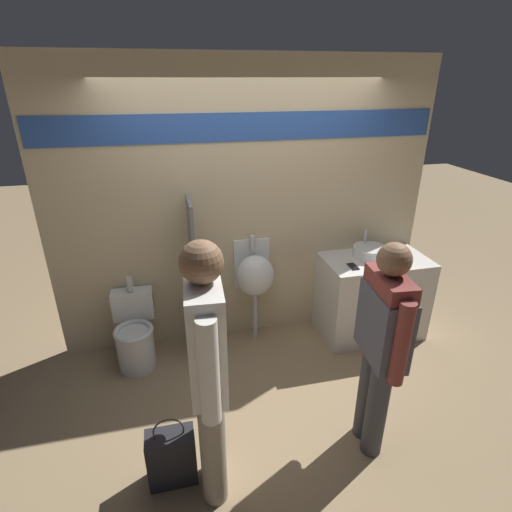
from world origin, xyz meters
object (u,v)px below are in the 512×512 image
at_px(cell_phone, 353,266).
at_px(toilet, 135,336).
at_px(urinal_near_counter, 255,275).
at_px(person_with_lanyard, 208,368).
at_px(sink_basin, 369,252).
at_px(shopping_bag, 172,457).
at_px(person_in_vest, 382,338).

bearing_deg(cell_phone, toilet, 176.07).
relative_size(urinal_near_counter, person_with_lanyard, 0.63).
height_order(sink_basin, shopping_bag, sink_basin).
relative_size(sink_basin, cell_phone, 2.37).
distance_m(urinal_near_counter, toilet, 1.26).
distance_m(cell_phone, urinal_near_counter, 0.95).
height_order(urinal_near_counter, person_in_vest, person_in_vest).
xyz_separation_m(urinal_near_counter, toilet, (-1.18, -0.13, -0.43)).
relative_size(cell_phone, toilet, 0.17).
xyz_separation_m(cell_phone, urinal_near_counter, (-0.90, 0.28, -0.13)).
xyz_separation_m(urinal_near_counter, person_with_lanyard, (-0.63, -1.56, 0.25)).
bearing_deg(cell_phone, shopping_bag, -146.70).
relative_size(cell_phone, shopping_bag, 0.26).
distance_m(cell_phone, person_in_vest, 1.25).
relative_size(sink_basin, urinal_near_counter, 0.30).
xyz_separation_m(cell_phone, person_with_lanyard, (-1.53, -1.28, 0.12)).
height_order(cell_phone, person_in_vest, person_in_vest).
bearing_deg(person_in_vest, person_with_lanyard, 99.37).
bearing_deg(cell_phone, person_with_lanyard, -140.11).
relative_size(toilet, shopping_bag, 1.51).
height_order(sink_basin, person_in_vest, person_in_vest).
bearing_deg(person_with_lanyard, cell_phone, -46.78).
relative_size(sink_basin, person_with_lanyard, 0.19).
bearing_deg(person_in_vest, toilet, 56.98).
relative_size(sink_basin, toilet, 0.40).
xyz_separation_m(toilet, person_in_vest, (1.70, -1.34, 0.64)).
bearing_deg(shopping_bag, urinal_near_counter, 58.30).
bearing_deg(shopping_bag, person_in_vest, -0.56).
relative_size(cell_phone, urinal_near_counter, 0.13).
height_order(cell_phone, urinal_near_counter, urinal_near_counter).
bearing_deg(sink_basin, urinal_near_counter, 175.41).
distance_m(sink_basin, person_in_vest, 1.52).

